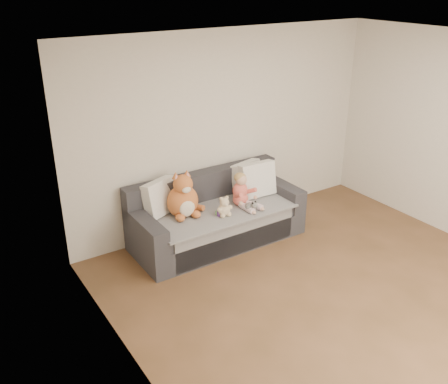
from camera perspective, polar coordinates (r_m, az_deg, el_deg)
name	(u,v)px	position (r m, az deg, el deg)	size (l,w,h in m)	color
room_shell	(341,181)	(5.11, 13.24, 1.24)	(5.00, 5.00, 5.00)	brown
sofa	(216,218)	(6.42, -0.93, -3.02)	(2.20, 0.94, 0.85)	#28272C
cushion_left	(160,197)	(6.14, -7.30, -0.61)	(0.51, 0.37, 0.44)	silver
cushion_right_back	(247,177)	(6.73, 2.60, 1.73)	(0.48, 0.30, 0.42)	silver
cushion_right_front	(257,179)	(6.60, 3.81, 1.44)	(0.50, 0.25, 0.47)	silver
toddler	(242,192)	(6.31, 2.09, -0.03)	(0.31, 0.45, 0.44)	#EB6E53
plush_cat	(183,199)	(6.06, -4.67, -0.77)	(0.48, 0.40, 0.60)	#B75C28
teddy_bear	(224,208)	(6.08, 0.04, -1.84)	(0.21, 0.15, 0.26)	#D0B590
plush_cow	(251,207)	(6.20, 3.09, -1.70)	(0.13, 0.19, 0.16)	white
sippy_cup	(219,212)	(6.09, -0.54, -2.28)	(0.10, 0.08, 0.11)	#65348D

